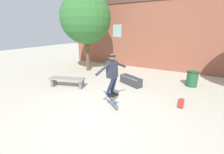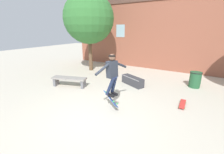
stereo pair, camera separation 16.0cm
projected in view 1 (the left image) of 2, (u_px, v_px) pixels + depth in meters
ground_plane at (97, 116)px, 4.87m from camera, size 40.00×40.00×0.00m
building_backdrop at (156, 32)px, 10.11m from camera, size 14.21×0.52×5.94m
tree_left at (86, 18)px, 9.33m from camera, size 3.16×3.16×4.94m
park_bench at (67, 80)px, 7.25m from camera, size 1.75×0.95×0.47m
skate_ledge at (131, 81)px, 7.60m from camera, size 1.34×0.92×0.43m
trash_bin at (192, 78)px, 7.34m from camera, size 0.55×0.55×0.76m
skater at (112, 71)px, 4.84m from camera, size 0.41×1.39×1.41m
skateboard_flipping at (111, 99)px, 5.17m from camera, size 0.74×0.53×0.42m
skateboard_resting at (181, 103)px, 5.63m from camera, size 0.23×0.79×0.08m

